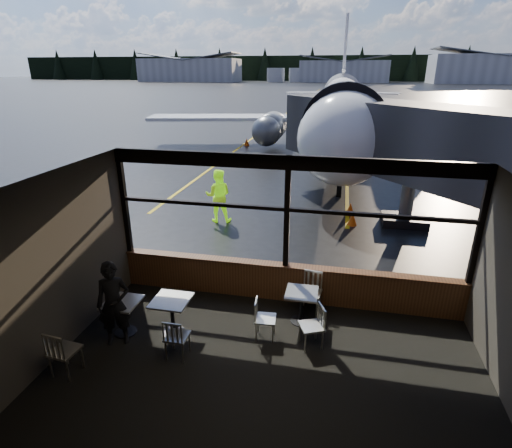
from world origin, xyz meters
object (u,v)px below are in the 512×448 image
(cone_wing, at_px, (247,142))
(cone_extra, at_px, (352,219))
(chair_mid_s, at_px, (177,337))
(airliner, at_px, (345,72))
(cafe_table_left, at_px, (124,317))
(chair_left_s, at_px, (65,351))
(cone_nose, at_px, (350,209))
(cafe_table_mid, at_px, (173,317))
(ground_crew, at_px, (218,196))
(cafe_table_near, at_px, (301,307))
(passenger, at_px, (114,304))
(chair_near_n, at_px, (311,293))
(chair_near_w, at_px, (265,319))
(jet_bridge, at_px, (419,158))
(chair_near_e, at_px, (311,327))

(cone_wing, xyz_separation_m, cone_extra, (7.33, -14.85, -0.03))
(chair_mid_s, height_order, cone_wing, chair_mid_s)
(chair_mid_s, bearing_deg, airliner, 83.37)
(cafe_table_left, relative_size, cone_wing, 1.42)
(chair_mid_s, bearing_deg, cone_extra, 66.97)
(chair_left_s, bearing_deg, cone_nose, 68.15)
(cafe_table_left, relative_size, chair_mid_s, 0.87)
(cafe_table_mid, xyz_separation_m, chair_mid_s, (0.37, -0.65, 0.03))
(chair_left_s, distance_m, ground_crew, 8.18)
(cafe_table_near, bearing_deg, passenger, -157.57)
(chair_near_n, relative_size, cone_wing, 1.78)
(airliner, xyz_separation_m, chair_mid_s, (-2.71, -22.39, -4.63))
(ground_crew, bearing_deg, passenger, 80.54)
(airliner, distance_m, chair_left_s, 24.12)
(cafe_table_left, distance_m, chair_near_w, 2.94)
(chair_near_w, bearing_deg, cafe_table_mid, -87.12)
(cone_nose, relative_size, cone_wing, 0.91)
(cafe_table_near, bearing_deg, chair_mid_s, -143.74)
(cafe_table_mid, xyz_separation_m, ground_crew, (-1.02, 6.65, 0.55))
(chair_near_n, relative_size, passenger, 0.54)
(airliner, bearing_deg, jet_bridge, -80.50)
(cafe_table_mid, height_order, ground_crew, ground_crew)
(cafe_table_mid, distance_m, passenger, 1.20)
(airliner, height_order, chair_mid_s, airliner)
(cafe_table_mid, distance_m, ground_crew, 6.75)
(cafe_table_mid, bearing_deg, chair_mid_s, -60.16)
(ground_crew, xyz_separation_m, cone_wing, (-2.56, 15.40, -0.69))
(cafe_table_mid, bearing_deg, airliner, 81.93)
(jet_bridge, relative_size, chair_left_s, 11.77)
(airliner, height_order, cafe_table_left, airliner)
(airliner, xyz_separation_m, chair_near_n, (-0.35, -20.35, -4.59))
(chair_near_n, bearing_deg, cafe_table_mid, 34.72)
(jet_bridge, xyz_separation_m, cone_nose, (-2.01, 0.95, -2.23))
(cafe_table_near, xyz_separation_m, cone_nose, (1.12, 7.28, -0.13))
(cafe_table_near, bearing_deg, cafe_table_mid, -159.38)
(cafe_table_left, xyz_separation_m, chair_near_w, (2.90, 0.46, 0.06))
(chair_left_s, relative_size, ground_crew, 0.50)
(ground_crew, relative_size, cone_wing, 3.56)
(airliner, bearing_deg, cone_nose, -88.18)
(airliner, height_order, passenger, airliner)
(cafe_table_near, relative_size, passenger, 0.42)
(airliner, xyz_separation_m, passenger, (-4.06, -22.24, -4.18))
(airliner, height_order, cafe_table_mid, airliner)
(chair_near_n, relative_size, cone_extra, 2.01)
(airliner, relative_size, cone_extra, 69.67)
(airliner, height_order, jet_bridge, airliner)
(cafe_table_near, bearing_deg, chair_near_e, -70.34)
(cone_nose, bearing_deg, cone_wing, 117.77)
(jet_bridge, distance_m, cone_extra, 2.96)
(jet_bridge, xyz_separation_m, cone_extra, (-1.94, -0.10, -2.24))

